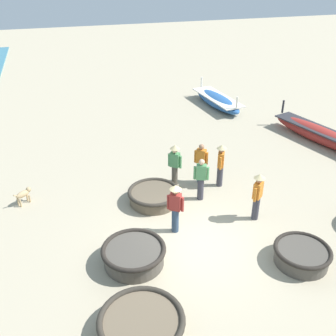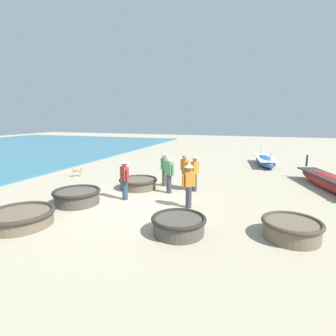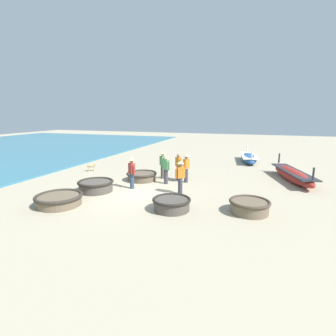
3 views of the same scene
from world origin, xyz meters
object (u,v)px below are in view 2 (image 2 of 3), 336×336
(fisherman_standing_right, at_px, (184,170))
(dog, at_px, (78,170))
(coracle_front_left, at_px, (77,196))
(coracle_center, at_px, (179,224))
(long_boat_blue_hull, at_px, (265,161))
(coracle_far_right, at_px, (138,183))
(fisherman_by_coracle, at_px, (164,167))
(coracle_beside_post, at_px, (21,217))
(fisherman_standing_left, at_px, (169,175))
(fisherman_hauling, at_px, (125,177))
(fisherman_crouching, at_px, (195,170))
(fisherman_with_hat, at_px, (189,183))
(coracle_far_left, at_px, (292,228))
(long_boat_ochre_hull, at_px, (329,182))

(fisherman_standing_right, height_order, dog, fisherman_standing_right)
(coracle_front_left, xyz_separation_m, coracle_center, (4.49, -1.27, -0.03))
(coracle_center, xyz_separation_m, fisherman_standing_right, (-1.19, 4.92, 0.56))
(coracle_center, distance_m, long_boat_blue_hull, 12.69)
(coracle_far_right, bearing_deg, fisherman_by_coracle, 39.77)
(coracle_front_left, bearing_deg, fisherman_standing_right, 47.87)
(coracle_beside_post, distance_m, fisherman_standing_left, 5.84)
(coracle_center, height_order, fisherman_by_coracle, fisherman_by_coracle)
(coracle_far_right, bearing_deg, coracle_center, -51.89)
(coracle_front_left, xyz_separation_m, fisherman_by_coracle, (2.29, 3.65, 0.65))
(fisherman_hauling, relative_size, fisherman_crouching, 1.00)
(coracle_front_left, distance_m, fisherman_standing_left, 3.90)
(coracle_far_right, relative_size, fisherman_standing_right, 1.15)
(long_boat_blue_hull, bearing_deg, dog, -144.57)
(coracle_center, xyz_separation_m, fisherman_with_hat, (-0.29, 2.23, 0.68))
(coracle_beside_post, bearing_deg, fisherman_with_hat, 35.84)
(long_boat_blue_hull, relative_size, dog, 7.52)
(coracle_far_left, distance_m, fisherman_by_coracle, 6.75)
(coracle_far_right, xyz_separation_m, coracle_front_left, (-1.29, -2.81, 0.04))
(coracle_center, distance_m, fisherman_standing_left, 4.18)
(fisherman_by_coracle, relative_size, fisherman_with_hat, 1.00)
(coracle_front_left, distance_m, long_boat_ochre_hull, 11.20)
(fisherman_with_hat, distance_m, fisherman_standing_left, 2.06)
(fisherman_hauling, distance_m, fisherman_with_hat, 2.68)
(long_boat_ochre_hull, height_order, dog, long_boat_ochre_hull)
(fisherman_standing_right, distance_m, fisherman_by_coracle, 1.01)
(fisherman_with_hat, xyz_separation_m, dog, (-7.22, 3.01, -0.59))
(long_boat_ochre_hull, distance_m, fisherman_hauling, 9.38)
(long_boat_blue_hull, height_order, fisherman_standing_left, fisherman_standing_left)
(fisherman_standing_left, bearing_deg, coracle_beside_post, -123.48)
(coracle_far_left, height_order, dog, dog)
(coracle_beside_post, xyz_separation_m, long_boat_blue_hull, (7.38, 13.45, 0.07))
(coracle_front_left, relative_size, long_boat_blue_hull, 0.42)
(fisherman_with_hat, bearing_deg, coracle_center, -82.70)
(coracle_beside_post, bearing_deg, coracle_center, 12.06)
(coracle_far_left, distance_m, long_boat_blue_hull, 11.72)
(fisherman_crouching, bearing_deg, fisherman_by_coracle, 164.50)
(fisherman_hauling, xyz_separation_m, fisherman_standing_right, (1.78, 2.59, -0.12))
(coracle_front_left, height_order, fisherman_with_hat, fisherman_with_hat)
(dog, bearing_deg, long_boat_blue_hull, 35.43)
(fisherman_by_coracle, bearing_deg, coracle_beside_post, -113.61)
(fisherman_by_coracle, bearing_deg, dog, 176.55)
(coracle_far_left, xyz_separation_m, coracle_front_left, (-7.53, 0.56, 0.02))
(coracle_far_right, xyz_separation_m, fisherman_standing_left, (1.62, -0.26, 0.57))
(long_boat_blue_hull, xyz_separation_m, fisherman_by_coracle, (-4.78, -7.50, 0.62))
(coracle_front_left, bearing_deg, long_boat_ochre_hull, 29.53)
(long_boat_blue_hull, bearing_deg, coracle_beside_post, -118.77)
(coracle_front_left, bearing_deg, long_boat_blue_hull, 57.59)
(coracle_far_left, xyz_separation_m, long_boat_blue_hull, (-0.45, 11.71, 0.05))
(coracle_center, xyz_separation_m, coracle_beside_post, (-4.80, -1.02, -0.01))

